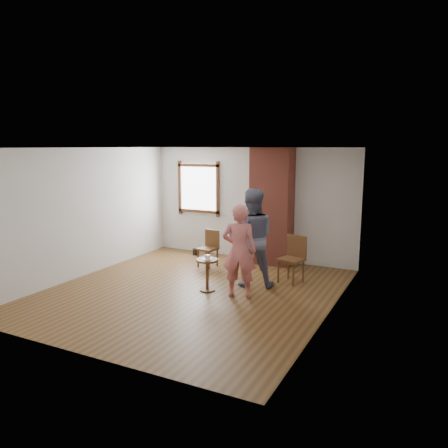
{
  "coord_description": "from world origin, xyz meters",
  "views": [
    {
      "loc": [
        3.96,
        -6.59,
        2.63
      ],
      "look_at": [
        0.26,
        0.8,
        1.15
      ],
      "focal_mm": 35.0,
      "sensor_mm": 36.0,
      "label": 1
    }
  ],
  "objects_px": {
    "dining_chair_right": "(293,256)",
    "man": "(251,238)",
    "stoneware_crock": "(239,250)",
    "person_pink": "(239,251)",
    "side_table": "(207,269)",
    "dining_chair_left": "(209,246)"
  },
  "relations": [
    {
      "from": "stoneware_crock",
      "to": "person_pink",
      "type": "distance_m",
      "value": 2.56
    },
    {
      "from": "person_pink",
      "to": "dining_chair_left",
      "type": "bearing_deg",
      "value": -63.49
    },
    {
      "from": "side_table",
      "to": "dining_chair_left",
      "type": "bearing_deg",
      "value": 117.04
    },
    {
      "from": "dining_chair_left",
      "to": "side_table",
      "type": "xyz_separation_m",
      "value": [
        0.76,
        -1.5,
        -0.05
      ]
    },
    {
      "from": "man",
      "to": "dining_chair_right",
      "type": "bearing_deg",
      "value": -162.29
    },
    {
      "from": "dining_chair_right",
      "to": "man",
      "type": "bearing_deg",
      "value": -122.56
    },
    {
      "from": "dining_chair_left",
      "to": "man",
      "type": "bearing_deg",
      "value": -23.48
    },
    {
      "from": "dining_chair_left",
      "to": "man",
      "type": "height_order",
      "value": "man"
    },
    {
      "from": "man",
      "to": "person_pink",
      "type": "bearing_deg",
      "value": 71.22
    },
    {
      "from": "dining_chair_left",
      "to": "person_pink",
      "type": "relative_size",
      "value": 0.49
    },
    {
      "from": "dining_chair_right",
      "to": "person_pink",
      "type": "relative_size",
      "value": 0.55
    },
    {
      "from": "stoneware_crock",
      "to": "man",
      "type": "xyz_separation_m",
      "value": [
        0.98,
        -1.58,
        0.7
      ]
    },
    {
      "from": "stoneware_crock",
      "to": "person_pink",
      "type": "bearing_deg",
      "value": -65.17
    },
    {
      "from": "person_pink",
      "to": "stoneware_crock",
      "type": "bearing_deg",
      "value": -81.63
    },
    {
      "from": "stoneware_crock",
      "to": "dining_chair_left",
      "type": "relative_size",
      "value": 0.58
    },
    {
      "from": "side_table",
      "to": "stoneware_crock",
      "type": "bearing_deg",
      "value": 99.95
    },
    {
      "from": "dining_chair_left",
      "to": "person_pink",
      "type": "distance_m",
      "value": 2.11
    },
    {
      "from": "stoneware_crock",
      "to": "person_pink",
      "type": "relative_size",
      "value": 0.28
    },
    {
      "from": "side_table",
      "to": "person_pink",
      "type": "distance_m",
      "value": 0.78
    },
    {
      "from": "side_table",
      "to": "man",
      "type": "height_order",
      "value": "man"
    },
    {
      "from": "dining_chair_right",
      "to": "man",
      "type": "height_order",
      "value": "man"
    },
    {
      "from": "side_table",
      "to": "man",
      "type": "xyz_separation_m",
      "value": [
        0.59,
        0.65,
        0.53
      ]
    }
  ]
}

